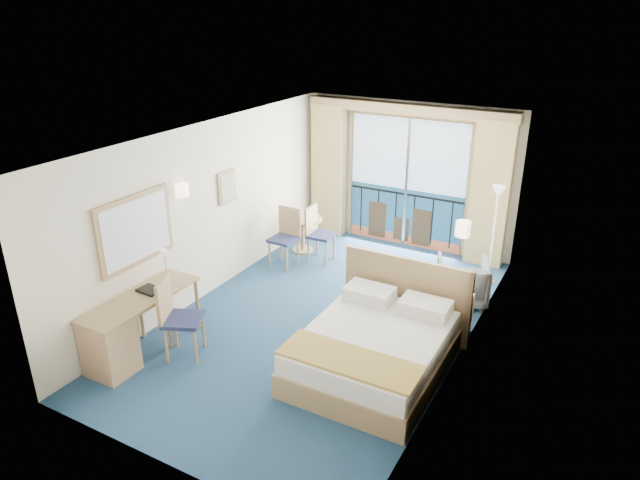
{
  "coord_description": "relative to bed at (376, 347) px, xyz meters",
  "views": [
    {
      "loc": [
        3.46,
        -6.38,
        4.31
      ],
      "look_at": [
        -0.16,
        0.2,
        1.15
      ],
      "focal_mm": 32.0,
      "sensor_mm": 36.0,
      "label": 1
    }
  ],
  "objects": [
    {
      "name": "sconce_left",
      "position": [
        -3.09,
        0.15,
        1.53
      ],
      "size": [
        0.18,
        0.18,
        0.18
      ],
      "primitive_type": "cylinder",
      "color": "beige",
      "rests_on": "room_walls"
    },
    {
      "name": "curtain_right",
      "position": [
        0.4,
        3.82,
        0.96
      ],
      "size": [
        0.65,
        0.22,
        2.55
      ],
      "primitive_type": "cube",
      "color": "tan",
      "rests_on": "room_walls"
    },
    {
      "name": "balcony_door",
      "position": [
        -1.16,
        3.96,
        0.82
      ],
      "size": [
        2.36,
        0.03,
        2.52
      ],
      "color": "navy",
      "rests_on": "room_walls"
    },
    {
      "name": "mirror",
      "position": [
        -3.12,
        -0.75,
        1.23
      ],
      "size": [
        0.05,
        1.25,
        0.95
      ],
      "color": "#A38058",
      "rests_on": "room_walls"
    },
    {
      "name": "room_walls",
      "position": [
        -1.15,
        0.75,
        1.46
      ],
      "size": [
        4.04,
        6.54,
        2.72
      ],
      "color": "beige",
      "rests_on": "ground"
    },
    {
      "name": "floor",
      "position": [
        -1.15,
        0.75,
        -0.32
      ],
      "size": [
        6.5,
        6.5,
        0.0
      ],
      "primitive_type": "plane",
      "color": "navy",
      "rests_on": "ground"
    },
    {
      "name": "desk_chair",
      "position": [
        -2.39,
        -0.95,
        0.3
      ],
      "size": [
        0.63,
        0.63,
        1.1
      ],
      "rotation": [
        0.0,
        0.0,
        2.0
      ],
      "color": "#20254A",
      "rests_on": "ground"
    },
    {
      "name": "wall_print",
      "position": [
        -3.12,
        1.2,
        1.28
      ],
      "size": [
        0.04,
        0.42,
        0.52
      ],
      "color": "#A38058",
      "rests_on": "room_walls"
    },
    {
      "name": "nightstand",
      "position": [
        0.6,
        1.29,
        -0.03
      ],
      "size": [
        0.45,
        0.42,
        0.58
      ],
      "primitive_type": "cube",
      "color": "tan",
      "rests_on": "ground"
    },
    {
      "name": "bed",
      "position": [
        0.0,
        0.0,
        0.0
      ],
      "size": [
        1.81,
        2.15,
        1.14
      ],
      "color": "#A38058",
      "rests_on": "ground"
    },
    {
      "name": "sconce_right",
      "position": [
        0.79,
        0.6,
        1.53
      ],
      "size": [
        0.18,
        0.18,
        0.18
      ],
      "primitive_type": "cylinder",
      "color": "beige",
      "rests_on": "room_walls"
    },
    {
      "name": "floor_lamp",
      "position": [
        0.66,
        3.12,
        0.94
      ],
      "size": [
        0.23,
        0.23,
        1.66
      ],
      "color": "silver",
      "rests_on": "ground"
    },
    {
      "name": "round_table",
      "position": [
        -2.68,
        2.76,
        0.17
      ],
      "size": [
        0.72,
        0.72,
        0.65
      ],
      "color": "#A38058",
      "rests_on": "ground"
    },
    {
      "name": "curtain_left",
      "position": [
        -2.7,
        3.82,
        0.96
      ],
      "size": [
        0.65,
        0.22,
        2.55
      ],
      "primitive_type": "cube",
      "color": "tan",
      "rests_on": "room_walls"
    },
    {
      "name": "armchair",
      "position": [
        0.45,
        2.26,
        0.03
      ],
      "size": [
        0.96,
        0.97,
        0.69
      ],
      "primitive_type": "imported",
      "rotation": [
        0.0,
        0.0,
        3.51
      ],
      "color": "#454C54",
      "rests_on": "ground"
    },
    {
      "name": "table_chair_b",
      "position": [
        -2.64,
        2.13,
        0.26
      ],
      "size": [
        0.45,
        0.46,
        1.03
      ],
      "rotation": [
        0.0,
        0.0,
        -0.02
      ],
      "color": "#20254A",
      "rests_on": "ground"
    },
    {
      "name": "table_chair_a",
      "position": [
        -2.27,
        2.56,
        0.24
      ],
      "size": [
        0.45,
        0.44,
        0.99
      ],
      "rotation": [
        0.0,
        0.0,
        1.62
      ],
      "color": "#20254A",
      "rests_on": "ground"
    },
    {
      "name": "pelmet",
      "position": [
        -1.15,
        3.85,
        2.26
      ],
      "size": [
        3.8,
        0.25,
        0.18
      ],
      "primitive_type": "cube",
      "color": "#A38058",
      "rests_on": "room_walls"
    },
    {
      "name": "phone",
      "position": [
        0.57,
        1.29,
        0.3
      ],
      "size": [
        0.18,
        0.15,
        0.07
      ],
      "primitive_type": "cube",
      "rotation": [
        0.0,
        0.0,
        -0.2
      ],
      "color": "beige",
      "rests_on": "nightstand"
    },
    {
      "name": "folder",
      "position": [
        -2.87,
        -0.88,
        0.48
      ],
      "size": [
        0.33,
        0.26,
        0.03
      ],
      "primitive_type": "cube",
      "rotation": [
        0.0,
        0.0,
        -0.07
      ],
      "color": "black",
      "rests_on": "desk"
    },
    {
      "name": "desk",
      "position": [
        -2.86,
        -1.53,
        0.12
      ],
      "size": [
        0.57,
        1.67,
        0.78
      ],
      "color": "#A38058",
      "rests_on": "ground"
    },
    {
      "name": "desk_lamp",
      "position": [
        -2.91,
        -0.52,
        0.78
      ],
      "size": [
        0.11,
        0.11,
        0.42
      ],
      "color": "silver",
      "rests_on": "desk"
    }
  ]
}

